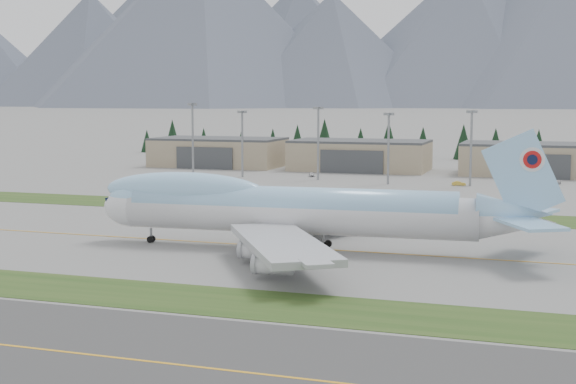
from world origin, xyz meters
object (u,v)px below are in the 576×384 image
(hangar_center, at_px, (360,155))
(service_vehicle_b, at_px, (459,186))
(boeing_747_freighter, at_px, (293,209))
(hangar_left, at_px, (219,152))
(service_vehicle_a, at_px, (312,177))
(hangar_right, at_px, (535,159))
(service_vehicle_c, at_px, (556,184))

(hangar_center, height_order, service_vehicle_b, hangar_center)
(hangar_center, bearing_deg, boeing_747_freighter, -81.30)
(hangar_left, height_order, service_vehicle_b, hangar_left)
(hangar_center, xyz_separation_m, service_vehicle_a, (-9.86, -27.90, -5.39))
(hangar_right, xyz_separation_m, service_vehicle_a, (-69.86, -27.90, -5.39))
(hangar_left, relative_size, service_vehicle_b, 11.71)
(service_vehicle_b, distance_m, service_vehicle_c, 29.99)
(hangar_left, height_order, hangar_center, same)
(hangar_left, xyz_separation_m, hangar_center, (55.00, 0.00, 0.00))
(boeing_747_freighter, xyz_separation_m, hangar_center, (-23.15, 151.35, -1.57))
(boeing_747_freighter, relative_size, service_vehicle_b, 19.50)
(service_vehicle_a, bearing_deg, hangar_left, 125.33)
(boeing_747_freighter, distance_m, service_vehicle_a, 127.98)
(boeing_747_freighter, distance_m, hangar_right, 155.78)
(hangar_left, bearing_deg, service_vehicle_a, -31.72)
(hangar_left, bearing_deg, hangar_right, 0.00)
(hangar_right, bearing_deg, service_vehicle_b, -116.87)
(hangar_right, bearing_deg, service_vehicle_a, -158.23)
(boeing_747_freighter, xyz_separation_m, hangar_right, (36.85, 151.35, -1.57))
(service_vehicle_a, bearing_deg, service_vehicle_b, -37.66)
(hangar_left, bearing_deg, hangar_center, 0.00)
(boeing_747_freighter, relative_size, hangar_center, 1.67)
(service_vehicle_b, bearing_deg, service_vehicle_a, 65.52)
(hangar_center, height_order, service_vehicle_a, hangar_center)
(boeing_747_freighter, xyz_separation_m, service_vehicle_c, (43.47, 122.97, -6.96))
(hangar_center, height_order, service_vehicle_c, hangar_center)
(service_vehicle_a, xyz_separation_m, service_vehicle_c, (76.48, -0.49, 0.00))
(hangar_right, height_order, service_vehicle_a, hangar_right)
(hangar_center, relative_size, service_vehicle_a, 12.31)
(hangar_center, height_order, hangar_right, same)
(hangar_right, bearing_deg, hangar_left, 180.00)
(service_vehicle_a, relative_size, service_vehicle_b, 0.95)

